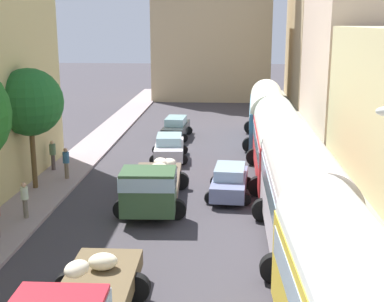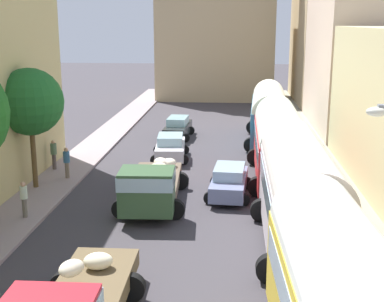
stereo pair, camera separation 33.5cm
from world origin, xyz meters
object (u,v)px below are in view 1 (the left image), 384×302
(parked_bus_3, at_px, (267,112))
(car_0, at_px, (169,147))
(parked_bus_2, at_px, (279,140))
(cargo_truck_1, at_px, (152,185))
(parked_bus_1, at_px, (302,189))
(car_3, at_px, (230,181))
(car_1, at_px, (176,128))
(pedestrian_1, at_px, (66,162))
(pedestrian_0, at_px, (25,199))
(pedestrian_3, at_px, (53,154))

(parked_bus_3, distance_m, car_0, 8.25)
(parked_bus_2, height_order, cargo_truck_1, parked_bus_2)
(parked_bus_1, distance_m, parked_bus_3, 18.00)
(parked_bus_1, relative_size, car_3, 2.05)
(car_1, xyz_separation_m, pedestrian_1, (-4.84, -11.12, 0.26))
(parked_bus_3, distance_m, cargo_truck_1, 15.36)
(car_0, height_order, pedestrian_0, pedestrian_0)
(parked_bus_2, xyz_separation_m, car_0, (-6.35, 3.93, -1.45))
(parked_bus_1, relative_size, pedestrian_3, 4.84)
(pedestrian_1, bearing_deg, car_0, 44.26)
(parked_bus_2, height_order, pedestrian_1, parked_bus_2)
(pedestrian_3, bearing_deg, cargo_truck_1, -41.32)
(car_0, height_order, pedestrian_3, pedestrian_3)
(parked_bus_2, height_order, car_0, parked_bus_2)
(car_0, distance_m, pedestrian_1, 7.03)
(parked_bus_1, bearing_deg, parked_bus_3, 90.00)
(pedestrian_3, bearing_deg, pedestrian_0, -80.63)
(parked_bus_3, xyz_separation_m, car_0, (-6.35, -5.07, -1.43))
(parked_bus_1, bearing_deg, car_0, 116.15)
(parked_bus_2, xyz_separation_m, cargo_truck_1, (-6.15, -5.04, -1.05))
(parked_bus_2, relative_size, parked_bus_3, 0.97)
(car_3, distance_m, pedestrian_3, 10.66)
(pedestrian_1, bearing_deg, cargo_truck_1, -37.92)
(car_1, bearing_deg, car_0, -88.25)
(parked_bus_2, height_order, pedestrian_3, parked_bus_2)
(parked_bus_1, height_order, pedestrian_0, parked_bus_1)
(cargo_truck_1, relative_size, car_1, 1.63)
(car_0, relative_size, pedestrian_3, 2.29)
(car_1, bearing_deg, pedestrian_1, -113.52)
(pedestrian_0, bearing_deg, cargo_truck_1, 19.29)
(cargo_truck_1, distance_m, pedestrian_1, 6.63)
(pedestrian_3, bearing_deg, parked_bus_1, -37.40)
(cargo_truck_1, bearing_deg, parked_bus_3, 66.36)
(car_3, height_order, pedestrian_1, pedestrian_1)
(parked_bus_2, bearing_deg, car_0, 148.22)
(parked_bus_2, bearing_deg, pedestrian_1, -175.14)
(cargo_truck_1, distance_m, car_0, 8.99)
(cargo_truck_1, height_order, pedestrian_1, cargo_truck_1)
(car_3, xyz_separation_m, pedestrian_3, (-10.03, 3.60, 0.29))
(parked_bus_1, distance_m, car_0, 14.49)
(pedestrian_0, bearing_deg, car_1, 74.07)
(parked_bus_3, distance_m, pedestrian_0, 19.59)
(parked_bus_3, distance_m, pedestrian_3, 15.19)
(car_0, bearing_deg, pedestrian_1, -135.74)
(pedestrian_0, xyz_separation_m, pedestrian_1, (0.02, 5.91, 0.05))
(car_1, relative_size, pedestrian_0, 2.55)
(parked_bus_2, xyz_separation_m, pedestrian_1, (-11.38, -0.97, -1.18))
(car_1, xyz_separation_m, car_3, (3.92, -13.08, -0.01))
(car_1, bearing_deg, parked_bus_2, -57.22)
(parked_bus_1, xyz_separation_m, car_0, (-6.35, 12.93, -1.58))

